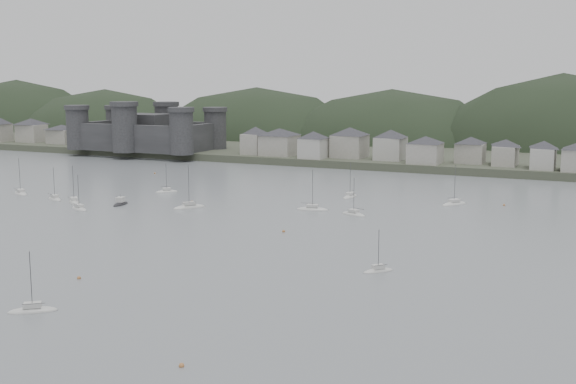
% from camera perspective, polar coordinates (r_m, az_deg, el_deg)
% --- Properties ---
extents(ground, '(900.00, 900.00, 0.00)m').
position_cam_1_polar(ground, '(125.37, -14.72, -7.59)').
color(ground, slate).
rests_on(ground, ground).
extents(far_shore_land, '(900.00, 250.00, 3.00)m').
position_cam_1_polar(far_shore_land, '(396.16, 13.55, 3.87)').
color(far_shore_land, '#383D2D').
rests_on(far_shore_land, ground).
extents(forested_ridge, '(851.55, 103.94, 102.57)m').
position_cam_1_polar(forested_ridge, '(371.59, 13.42, 1.57)').
color(forested_ridge, black).
rests_on(forested_ridge, ground).
extents(castle, '(66.00, 43.00, 20.00)m').
position_cam_1_polar(castle, '(336.90, -11.12, 4.71)').
color(castle, '#2D2D2F').
rests_on(castle, far_shore_land).
extents(waterfront_town, '(451.48, 28.46, 12.92)m').
position_cam_1_polar(waterfront_town, '(277.97, 19.25, 3.02)').
color(waterfront_town, gray).
rests_on(waterfront_town, far_shore_land).
extents(moored_fleet, '(226.62, 136.34, 12.78)m').
position_cam_1_polar(moored_fleet, '(175.98, -4.95, -2.50)').
color(moored_fleet, beige).
rests_on(moored_fleet, ground).
extents(motor_launch_far, '(3.72, 7.43, 3.71)m').
position_cam_1_polar(motor_launch_far, '(207.64, -13.09, -0.90)').
color(motor_launch_far, black).
rests_on(motor_launch_far, ground).
extents(mooring_buoys, '(171.42, 149.87, 0.70)m').
position_cam_1_polar(mooring_buoys, '(169.86, -3.82, -2.92)').
color(mooring_buoys, '#AC6D39').
rests_on(mooring_buoys, ground).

